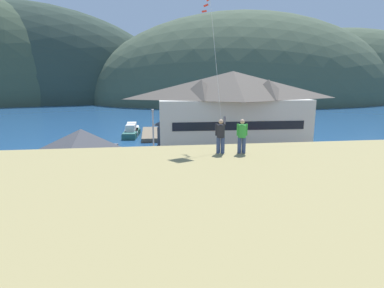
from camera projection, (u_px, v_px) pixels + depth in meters
ground_plane at (196, 214)px, 23.49m from camera, size 600.00×600.00×0.00m
parking_lot_pad at (188, 190)px, 28.33m from camera, size 40.00×20.00×0.10m
bay_water at (164, 116)px, 81.65m from camera, size 360.00×84.00×0.03m
far_hill_east_peak at (4, 102)px, 128.64m from camera, size 143.92×51.36×79.36m
far_hill_center_saddle at (246, 101)px, 133.99m from camera, size 130.11×75.75×71.59m
far_hill_far_shoulder at (342, 99)px, 140.71m from camera, size 124.35×54.41×60.87m
harbor_lodge at (232, 108)px, 43.83m from camera, size 21.71×9.59×10.82m
storage_shed_near_lot at (83, 159)px, 27.77m from camera, size 6.21×6.38×5.65m
storage_shed_waterside at (173, 130)px, 46.04m from camera, size 5.13×5.39×4.60m
wharf_dock at (152, 134)px, 54.30m from camera, size 3.20×11.75×0.70m
moored_boat_wharfside at (132, 130)px, 56.04m from camera, size 2.25×7.02×2.16m
moored_boat_outer_mooring at (172, 131)px, 55.45m from camera, size 3.36×8.24×2.16m
moored_boat_inner_slip at (131, 133)px, 53.57m from camera, size 2.83×6.96×2.16m
parked_car_front_row_red at (241, 169)px, 31.16m from camera, size 4.30×2.26×1.82m
parked_car_mid_row_center at (191, 178)px, 28.65m from camera, size 4.23×2.11×1.82m
parked_car_back_row_right at (307, 166)px, 32.19m from camera, size 4.25×2.16×1.82m
parked_car_front_row_silver at (189, 203)px, 22.81m from camera, size 4.26×2.17×1.82m
parked_car_corner_spot at (243, 195)px, 24.45m from camera, size 4.31×2.27×1.82m
parked_car_back_row_left at (338, 190)px, 25.42m from camera, size 4.28×2.22×1.82m
parking_light_pole at (153, 137)px, 32.51m from camera, size 0.24×0.78×6.69m
person_kite_flyer at (221, 135)px, 15.86m from camera, size 0.61×0.61×1.86m
person_companion at (242, 135)px, 15.87m from camera, size 0.55×0.40×1.74m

